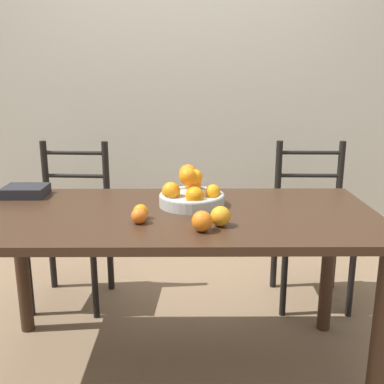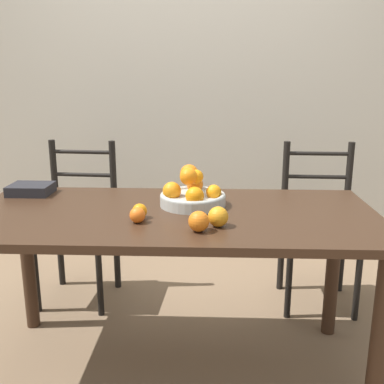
{
  "view_description": "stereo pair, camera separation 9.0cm",
  "coord_description": "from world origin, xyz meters",
  "views": [
    {
      "loc": [
        0.07,
        -1.86,
        1.35
      ],
      "look_at": [
        0.09,
        0.01,
        0.86
      ],
      "focal_mm": 42.0,
      "sensor_mm": 36.0,
      "label": 1
    },
    {
      "loc": [
        0.16,
        -1.86,
        1.35
      ],
      "look_at": [
        0.09,
        0.01,
        0.86
      ],
      "focal_mm": 42.0,
      "sensor_mm": 36.0,
      "label": 2
    }
  ],
  "objects": [
    {
      "name": "chair_right",
      "position": [
        0.81,
        0.7,
        0.46
      ],
      "size": [
        0.43,
        0.41,
        0.96
      ],
      "rotation": [
        0.0,
        0.0,
        -0.03
      ],
      "color": "black",
      "rests_on": "ground_plane"
    },
    {
      "name": "orange_loose_3",
      "position": [
        -0.13,
        -0.15,
        0.8
      ],
      "size": [
        0.06,
        0.06,
        0.06
      ],
      "color": "orange",
      "rests_on": "dining_table"
    },
    {
      "name": "orange_loose_2",
      "position": [
        -0.13,
        -0.1,
        0.8
      ],
      "size": [
        0.06,
        0.06,
        0.06
      ],
      "color": "orange",
      "rests_on": "dining_table"
    },
    {
      "name": "orange_loose_0",
      "position": [
        0.2,
        -0.19,
        0.81
      ],
      "size": [
        0.08,
        0.08,
        0.08
      ],
      "color": "orange",
      "rests_on": "dining_table"
    },
    {
      "name": "orange_loose_1",
      "position": [
        0.12,
        -0.25,
        0.81
      ],
      "size": [
        0.08,
        0.08,
        0.08
      ],
      "color": "orange",
      "rests_on": "dining_table"
    },
    {
      "name": "book_stack",
      "position": [
        -0.73,
        0.27,
        0.8
      ],
      "size": [
        0.2,
        0.17,
        0.05
      ],
      "color": "#232328",
      "rests_on": "dining_table"
    },
    {
      "name": "chair_left",
      "position": [
        -0.63,
        0.7,
        0.46
      ],
      "size": [
        0.45,
        0.43,
        0.96
      ],
      "rotation": [
        0.0,
        0.0,
        -0.07
      ],
      "color": "black",
      "rests_on": "ground_plane"
    },
    {
      "name": "fruit_bowl",
      "position": [
        0.08,
        0.1,
        0.83
      ],
      "size": [
        0.3,
        0.3,
        0.18
      ],
      "color": "#B2B7B2",
      "rests_on": "dining_table"
    },
    {
      "name": "wall_back",
      "position": [
        0.0,
        1.44,
        1.3
      ],
      "size": [
        8.0,
        0.06,
        2.6
      ],
      "color": "beige",
      "rests_on": "ground_plane"
    },
    {
      "name": "dining_table",
      "position": [
        0.0,
        0.0,
        0.67
      ],
      "size": [
        1.78,
        0.83,
        0.77
      ],
      "color": "#382316",
      "rests_on": "ground_plane"
    },
    {
      "name": "ground_plane",
      "position": [
        0.0,
        0.0,
        0.0
      ],
      "size": [
        12.0,
        12.0,
        0.0
      ],
      "primitive_type": "plane",
      "color": "#7F664C"
    }
  ]
}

